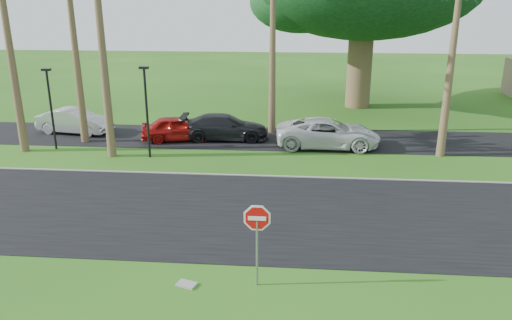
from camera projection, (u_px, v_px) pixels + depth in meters
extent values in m
plane|color=#245114|center=(250.00, 236.00, 17.22)|extent=(120.00, 120.00, 0.00)
cube|color=black|center=(255.00, 212.00, 19.11)|extent=(120.00, 8.00, 0.02)
cube|color=black|center=(270.00, 138.00, 29.05)|extent=(120.00, 5.00, 0.02)
cube|color=gray|center=(262.00, 176.00, 22.94)|extent=(120.00, 0.12, 0.06)
cylinder|color=gray|center=(257.00, 254.00, 14.03)|extent=(0.07, 0.07, 2.00)
cylinder|color=white|center=(257.00, 218.00, 13.69)|extent=(1.05, 0.02, 1.05)
cylinder|color=red|center=(257.00, 218.00, 13.69)|extent=(0.90, 0.02, 0.90)
cube|color=white|center=(257.00, 218.00, 13.69)|extent=(0.50, 0.02, 0.12)
cone|color=brown|center=(10.00, 51.00, 25.14)|extent=(0.44, 0.44, 10.50)
cone|color=brown|center=(77.00, 62.00, 27.07)|extent=(0.44, 0.44, 9.00)
cone|color=brown|center=(102.00, 43.00, 24.11)|extent=(0.44, 0.44, 11.50)
cone|color=brown|center=(272.00, 53.00, 28.99)|extent=(0.44, 0.44, 9.50)
cone|color=brown|center=(450.00, 74.00, 24.64)|extent=(0.44, 0.44, 8.50)
cylinder|color=brown|center=(359.00, 66.00, 36.63)|extent=(1.80, 1.80, 6.00)
cylinder|color=black|center=(52.00, 111.00, 26.48)|extent=(0.12, 0.12, 4.20)
cube|color=black|center=(46.00, 70.00, 25.80)|extent=(0.45, 0.25, 0.12)
cylinder|color=black|center=(147.00, 114.00, 25.04)|extent=(0.12, 0.12, 4.50)
cube|color=black|center=(144.00, 68.00, 24.32)|extent=(0.45, 0.25, 0.12)
imported|color=#B1B4B9|center=(75.00, 121.00, 29.99)|extent=(4.68, 2.26, 1.48)
imported|color=#9A0E0C|center=(178.00, 128.00, 28.50)|extent=(4.41, 2.60, 1.41)
imported|color=black|center=(225.00, 127.00, 28.68)|extent=(5.10, 2.33, 1.45)
imported|color=silver|center=(328.00, 133.00, 27.19)|extent=(5.62, 2.59, 1.56)
cube|color=gray|center=(187.00, 284.00, 14.30)|extent=(0.63, 0.51, 0.06)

